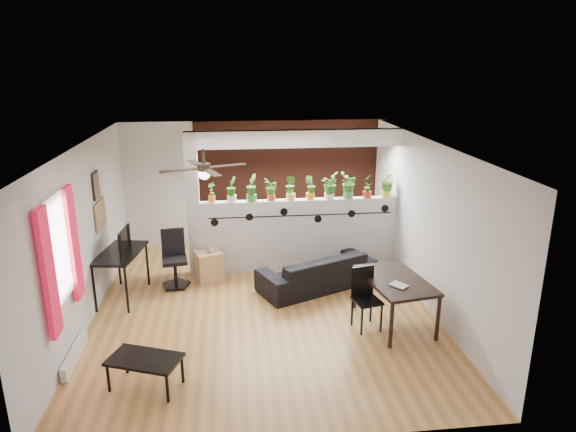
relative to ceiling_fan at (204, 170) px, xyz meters
The scene contains 31 objects.
room_shell 1.33m from the ceiling_fan, 20.56° to the left, with size 6.30×7.10×2.90m.
partition_wall 2.91m from the ceiling_fan, 48.37° to the left, with size 3.60×0.18×1.35m, color #BCBCC1.
ceiling_header 2.41m from the ceiling_fan, 48.37° to the left, with size 3.60×0.18×0.30m, color white.
pier_column 2.09m from the ceiling_fan, 99.77° to the left, with size 0.22×0.20×2.60m, color #BCBCC1.
brick_panel 3.78m from the ceiling_fan, 63.93° to the left, with size 3.90×0.05×2.60m, color #97412B.
vine_decal 2.64m from the ceiling_fan, 46.80° to the left, with size 3.31×0.01×0.30m.
window_assembly 2.13m from the ceiling_fan, 152.87° to the right, with size 0.09×1.30×1.55m.
baseboard_heater 2.96m from the ceiling_fan, 152.65° to the right, with size 0.08×1.00×0.18m, color silver.
corkboard 2.38m from the ceiling_fan, 144.85° to the left, with size 0.03×0.60×0.45m, color olive.
framed_art 2.19m from the ceiling_fan, 145.97° to the left, with size 0.03×0.34×0.44m.
ceiling_fan is the anchor object (origin of this frame).
potted_plant_0 1.96m from the ceiling_fan, 89.36° to the left, with size 0.22×0.21×0.36m.
potted_plant_1 1.98m from the ceiling_fan, 78.35° to the left, with size 0.26×0.29×0.46m.
potted_plant_2 2.06m from the ceiling_fan, 68.14° to the left, with size 0.27×0.31×0.49m.
potted_plant_3 2.22m from the ceiling_fan, 59.19° to the left, with size 0.18×0.22×0.41m.
potted_plant_4 2.41m from the ceiling_fan, 51.64° to the left, with size 0.30×0.30×0.45m.
potted_plant_5 2.63m from the ceiling_fan, 45.39° to the left, with size 0.25×0.22×0.43m.
potted_plant_6 2.88m from the ceiling_fan, 40.24° to the left, with size 0.27×0.31×0.48m.
potted_plant_7 3.14m from the ceiling_fan, 36.00° to the left, with size 0.29×0.32×0.48m.
potted_plant_8 3.43m from the ceiling_fan, 32.47° to the left, with size 0.29×0.29×0.44m.
potted_plant_9 3.72m from the ceiling_fan, 29.51° to the left, with size 0.30×0.26×0.48m.
sofa 2.88m from the ceiling_fan, 28.99° to the left, with size 1.93×0.76×0.57m, color black.
cube_shelf 2.51m from the ceiling_fan, 92.73° to the left, with size 0.44×0.39×0.54m, color tan.
cup 2.26m from the ceiling_fan, 90.77° to the left, with size 0.12×0.12×0.10m, color gray.
computer_desk 2.34m from the ceiling_fan, 147.33° to the left, with size 0.76×1.20×0.81m.
monitor 2.29m from the ceiling_fan, 143.32° to the left, with size 0.06×0.33×0.19m, color black.
office_chair 2.39m from the ceiling_fan, 116.09° to the left, with size 0.51×0.51×0.98m.
dining_table 3.20m from the ceiling_fan, ahead, with size 1.00×1.42×0.72m.
book 3.12m from the ceiling_fan, 15.08° to the right, with size 0.18×0.24×0.02m, color gray.
folding_chair 2.89m from the ceiling_fan, 10.75° to the right, with size 0.44×0.44×0.91m.
coffee_table 2.62m from the ceiling_fan, 114.69° to the right, with size 0.96×0.74×0.39m.
Camera 1 is at (-0.44, -7.34, 3.78)m, focal length 32.00 mm.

